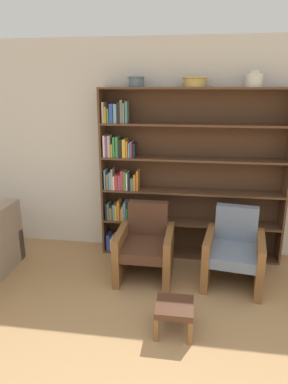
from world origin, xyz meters
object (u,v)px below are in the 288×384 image
(bowl_sage, at_px, (136,81))
(armchair_leather, at_px, (145,246))
(vase_tall, at_px, (254,80))
(footstool, at_px, (174,309))
(bowl_brass, at_px, (195,81))
(bookshelf, at_px, (175,177))
(armchair_cushioned, at_px, (234,251))

(bowl_sage, bearing_deg, armchair_leather, -71.56)
(vase_tall, relative_size, footstool, 0.56)
(footstool, bearing_deg, bowl_brass, 86.63)
(bookshelf, relative_size, footstool, 6.79)
(bowl_sage, xyz_separation_m, vase_tall, (1.36, 0.00, 0.01))
(vase_tall, distance_m, footstool, 2.66)
(bowl_brass, xyz_separation_m, armchair_cushioned, (0.52, -0.60, -1.86))
(bowl_brass, xyz_separation_m, footstool, (-0.09, -1.56, -2.00))
(bowl_sage, height_order, armchair_cushioned, bowl_sage)
(bowl_brass, bearing_deg, bowl_sage, 180.00)
(bookshelf, xyz_separation_m, vase_tall, (0.87, -0.02, 1.18))
(bowl_sage, height_order, vase_tall, vase_tall)
(bowl_sage, bearing_deg, footstool, -68.90)
(armchair_leather, height_order, armchair_cushioned, same)
(bowl_brass, height_order, footstool, bowl_brass)
(vase_tall, bearing_deg, armchair_leather, -152.82)
(bowl_sage, height_order, armchair_leather, bowl_sage)
(armchair_leather, relative_size, armchair_cushioned, 1.00)
(bookshelf, bearing_deg, bowl_sage, -177.29)
(bowl_sage, bearing_deg, armchair_cushioned, -26.18)
(vase_tall, distance_m, armchair_cushioned, 1.97)
(vase_tall, bearing_deg, armchair_cushioned, -103.79)
(vase_tall, xyz_separation_m, armchair_leather, (-1.16, -0.60, -1.87))
(bowl_brass, bearing_deg, vase_tall, 0.00)
(vase_tall, height_order, armchair_cushioned, vase_tall)
(bookshelf, height_order, armchair_cushioned, bookshelf)
(bowl_sage, xyz_separation_m, footstool, (0.60, -1.56, -2.00))
(bookshelf, relative_size, vase_tall, 12.07)
(armchair_leather, height_order, footstool, armchair_leather)
(armchair_leather, xyz_separation_m, armchair_cushioned, (1.02, -0.00, 0.00))
(bowl_sage, height_order, bowl_brass, bowl_sage)
(bowl_brass, xyz_separation_m, armchair_leather, (-0.50, -0.60, -1.86))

